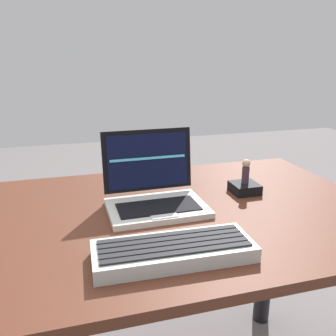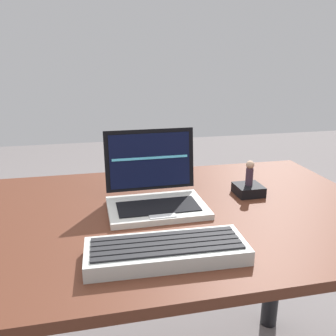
{
  "view_description": "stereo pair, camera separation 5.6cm",
  "coord_description": "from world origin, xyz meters",
  "px_view_note": "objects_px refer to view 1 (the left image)",
  "views": [
    {
      "loc": [
        -0.13,
        -0.85,
        1.13
      ],
      "look_at": [
        0.12,
        -0.0,
        0.85
      ],
      "focal_mm": 38.13,
      "sensor_mm": 36.0,
      "label": 1
    },
    {
      "loc": [
        -0.07,
        -0.86,
        1.13
      ],
      "look_at": [
        0.12,
        -0.0,
        0.85
      ],
      "focal_mm": 38.13,
      "sensor_mm": 36.0,
      "label": 2
    }
  ],
  "objects_px": {
    "figurine_stand": "(245,188)",
    "figurine": "(246,171)",
    "laptop_front": "(154,192)",
    "external_keyboard": "(174,250)"
  },
  "relations": [
    {
      "from": "laptop_front",
      "to": "figurine",
      "type": "relative_size",
      "value": 3.48
    },
    {
      "from": "laptop_front",
      "to": "external_keyboard",
      "type": "xyz_separation_m",
      "value": [
        -0.02,
        -0.27,
        -0.02
      ]
    },
    {
      "from": "laptop_front",
      "to": "figurine",
      "type": "xyz_separation_m",
      "value": [
        0.29,
        0.03,
        0.03
      ]
    },
    {
      "from": "laptop_front",
      "to": "external_keyboard",
      "type": "relative_size",
      "value": 0.79
    },
    {
      "from": "external_keyboard",
      "to": "laptop_front",
      "type": "bearing_deg",
      "value": 84.76
    },
    {
      "from": "laptop_front",
      "to": "figurine_stand",
      "type": "bearing_deg",
      "value": 5.18
    },
    {
      "from": "figurine_stand",
      "to": "figurine",
      "type": "height_order",
      "value": "figurine"
    },
    {
      "from": "laptop_front",
      "to": "figurine",
      "type": "height_order",
      "value": "laptop_front"
    },
    {
      "from": "external_keyboard",
      "to": "figurine",
      "type": "xyz_separation_m",
      "value": [
        0.32,
        0.29,
        0.05
      ]
    },
    {
      "from": "figurine_stand",
      "to": "figurine",
      "type": "xyz_separation_m",
      "value": [
        0.0,
        0.0,
        0.06
      ]
    }
  ]
}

